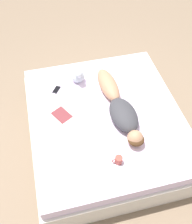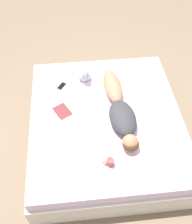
{
  "view_description": "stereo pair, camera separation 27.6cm",
  "coord_description": "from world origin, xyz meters",
  "px_view_note": "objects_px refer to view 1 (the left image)",
  "views": [
    {
      "loc": [
        0.59,
        1.92,
        3.03
      ],
      "look_at": [
        0.12,
        -0.02,
        0.57
      ],
      "focal_mm": 42.0,
      "sensor_mm": 36.0,
      "label": 1
    },
    {
      "loc": [
        0.32,
        1.97,
        3.03
      ],
      "look_at": [
        0.12,
        -0.02,
        0.57
      ],
      "focal_mm": 42.0,
      "sensor_mm": 36.0,
      "label": 2
    }
  ],
  "objects_px": {
    "cell_phone": "(56,90)",
    "open_magazine": "(70,110)",
    "coffee_mug": "(118,160)",
    "person": "(119,106)"
  },
  "relations": [
    {
      "from": "open_magazine",
      "to": "cell_phone",
      "type": "height_order",
      "value": "same"
    },
    {
      "from": "person",
      "to": "cell_phone",
      "type": "relative_size",
      "value": 8.74
    },
    {
      "from": "coffee_mug",
      "to": "open_magazine",
      "type": "bearing_deg",
      "value": -65.73
    },
    {
      "from": "open_magazine",
      "to": "coffee_mug",
      "type": "relative_size",
      "value": 5.31
    },
    {
      "from": "person",
      "to": "coffee_mug",
      "type": "bearing_deg",
      "value": 68.37
    },
    {
      "from": "open_magazine",
      "to": "cell_phone",
      "type": "bearing_deg",
      "value": -104.06
    },
    {
      "from": "cell_phone",
      "to": "open_magazine",
      "type": "bearing_deg",
      "value": 140.1
    },
    {
      "from": "open_magazine",
      "to": "coffee_mug",
      "type": "distance_m",
      "value": 0.92
    },
    {
      "from": "coffee_mug",
      "to": "cell_phone",
      "type": "distance_m",
      "value": 1.31
    },
    {
      "from": "open_magazine",
      "to": "person",
      "type": "bearing_deg",
      "value": 135.21
    }
  ]
}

